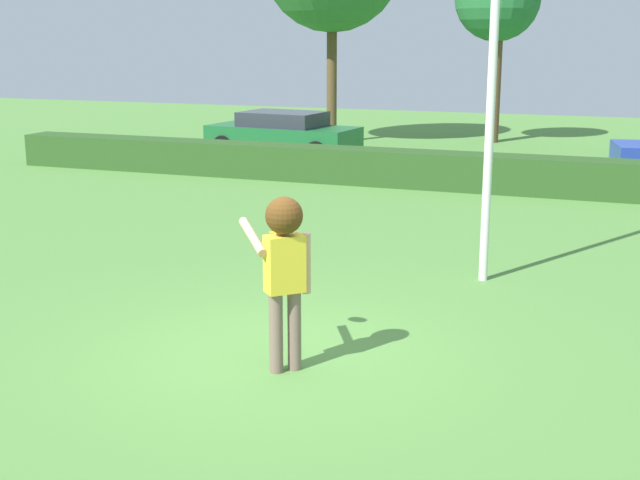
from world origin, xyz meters
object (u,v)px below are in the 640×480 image
(person, at_px, (284,258))
(parked_car_green, at_px, (283,132))
(lamppost, at_px, (495,15))
(maple_tree, at_px, (498,1))
(frisbee, at_px, (279,234))

(person, xyz_separation_m, parked_car_green, (-6.25, 14.64, -0.50))
(lamppost, xyz_separation_m, parked_car_green, (-7.54, 10.59, -2.91))
(maple_tree, bearing_deg, frisbee, -87.16)
(person, bearing_deg, frisbee, 116.71)
(lamppost, distance_m, parked_car_green, 13.32)
(lamppost, height_order, maple_tree, lamppost)
(lamppost, relative_size, maple_tree, 1.14)
(frisbee, height_order, maple_tree, maple_tree)
(frisbee, xyz_separation_m, maple_tree, (-0.96, 19.32, 3.10))
(parked_car_green, bearing_deg, person, -66.90)
(person, xyz_separation_m, maple_tree, (-1.31, 20.03, 3.17))
(person, bearing_deg, lamppost, 72.27)
(maple_tree, bearing_deg, parked_car_green, -132.49)
(person, bearing_deg, parked_car_green, 113.10)
(parked_car_green, bearing_deg, maple_tree, 47.51)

